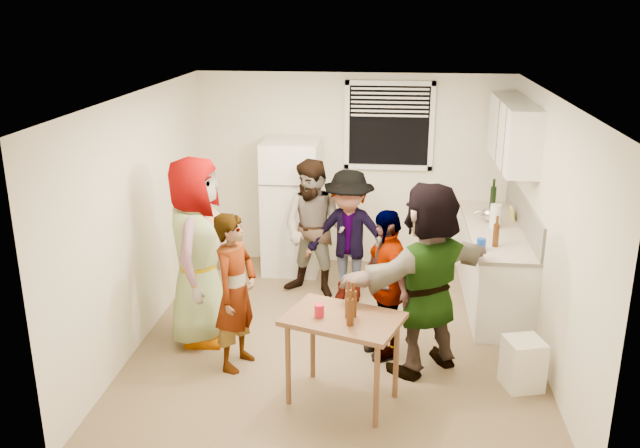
# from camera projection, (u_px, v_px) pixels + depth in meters

# --- Properties ---
(room) EXTENTS (4.00, 4.50, 2.50)m
(room) POSITION_uv_depth(u_px,v_px,m) (338.00, 339.00, 7.02)
(room) COLOR silver
(room) RESTS_ON ground
(window) EXTENTS (1.12, 0.10, 1.06)m
(window) POSITION_uv_depth(u_px,v_px,m) (389.00, 126.00, 8.48)
(window) COLOR white
(window) RESTS_ON room
(refrigerator) EXTENTS (0.70, 0.70, 1.70)m
(refrigerator) POSITION_uv_depth(u_px,v_px,m) (292.00, 207.00, 8.61)
(refrigerator) COLOR white
(refrigerator) RESTS_ON ground
(counter_lower) EXTENTS (0.60, 2.20, 0.86)m
(counter_lower) POSITION_uv_depth(u_px,v_px,m) (493.00, 266.00, 7.80)
(counter_lower) COLOR white
(counter_lower) RESTS_ON ground
(countertop) EXTENTS (0.64, 2.22, 0.04)m
(countertop) POSITION_uv_depth(u_px,v_px,m) (496.00, 229.00, 7.66)
(countertop) COLOR beige
(countertop) RESTS_ON counter_lower
(backsplash) EXTENTS (0.03, 2.20, 0.36)m
(backsplash) POSITION_uv_depth(u_px,v_px,m) (523.00, 213.00, 7.57)
(backsplash) COLOR #B0A9A0
(backsplash) RESTS_ON countertop
(upper_cabinets) EXTENTS (0.34, 1.60, 0.70)m
(upper_cabinets) POSITION_uv_depth(u_px,v_px,m) (513.00, 133.00, 7.50)
(upper_cabinets) COLOR white
(upper_cabinets) RESTS_ON room
(kettle) EXTENTS (0.28, 0.25, 0.20)m
(kettle) POSITION_uv_depth(u_px,v_px,m) (489.00, 221.00, 7.88)
(kettle) COLOR silver
(kettle) RESTS_ON countertop
(paper_towel) EXTENTS (0.12, 0.12, 0.27)m
(paper_towel) POSITION_uv_depth(u_px,v_px,m) (494.00, 227.00, 7.66)
(paper_towel) COLOR white
(paper_towel) RESTS_ON countertop
(wine_bottle) EXTENTS (0.07, 0.07, 0.28)m
(wine_bottle) POSITION_uv_depth(u_px,v_px,m) (492.00, 209.00, 8.35)
(wine_bottle) COLOR black
(wine_bottle) RESTS_ON countertop
(beer_bottle_counter) EXTENTS (0.06, 0.06, 0.25)m
(beer_bottle_counter) POSITION_uv_depth(u_px,v_px,m) (495.00, 246.00, 7.06)
(beer_bottle_counter) COLOR #47230C
(beer_bottle_counter) RESTS_ON countertop
(blue_cup) EXTENTS (0.09, 0.09, 0.12)m
(blue_cup) POSITION_uv_depth(u_px,v_px,m) (481.00, 250.00, 6.96)
(blue_cup) COLOR #103BB1
(blue_cup) RESTS_ON countertop
(picture_frame) EXTENTS (0.02, 0.18, 0.15)m
(picture_frame) POSITION_uv_depth(u_px,v_px,m) (512.00, 213.00, 7.92)
(picture_frame) COLOR #E8E654
(picture_frame) RESTS_ON countertop
(trash_bin) EXTENTS (0.39, 0.39, 0.47)m
(trash_bin) POSITION_uv_depth(u_px,v_px,m) (523.00, 362.00, 6.08)
(trash_bin) COLOR white
(trash_bin) RESTS_ON ground
(serving_table) EXTENTS (1.11, 0.91, 0.80)m
(serving_table) POSITION_uv_depth(u_px,v_px,m) (342.00, 400.00, 5.94)
(serving_table) COLOR brown
(serving_table) RESTS_ON ground
(beer_bottle_table) EXTENTS (0.06, 0.06, 0.24)m
(beer_bottle_table) POSITION_uv_depth(u_px,v_px,m) (349.00, 317.00, 5.68)
(beer_bottle_table) COLOR #47230C
(beer_bottle_table) RESTS_ON serving_table
(red_cup) EXTENTS (0.08, 0.08, 0.11)m
(red_cup) POSITION_uv_depth(u_px,v_px,m) (319.00, 317.00, 5.70)
(red_cup) COLOR red
(red_cup) RESTS_ON serving_table
(guest_grey) EXTENTS (1.94, 0.96, 0.61)m
(guest_grey) POSITION_uv_depth(u_px,v_px,m) (202.00, 338.00, 7.04)
(guest_grey) COLOR gray
(guest_grey) RESTS_ON ground
(guest_stripe) EXTENTS (1.62, 0.98, 0.36)m
(guest_stripe) POSITION_uv_depth(u_px,v_px,m) (239.00, 364.00, 6.53)
(guest_stripe) COLOR #141933
(guest_stripe) RESTS_ON ground
(guest_back_left) EXTENTS (1.27, 1.80, 0.62)m
(guest_back_left) POSITION_uv_depth(u_px,v_px,m) (315.00, 294.00, 8.10)
(guest_back_left) COLOR brown
(guest_back_left) RESTS_ON ground
(guest_back_right) EXTENTS (1.31, 1.73, 0.58)m
(guest_back_right) POSITION_uv_depth(u_px,v_px,m) (348.00, 299.00, 7.96)
(guest_back_right) COLOR #3F3F45
(guest_back_right) RESTS_ON ground
(guest_black) EXTENTS (1.72, 1.41, 0.36)m
(guest_black) POSITION_uv_depth(u_px,v_px,m) (384.00, 353.00, 6.74)
(guest_black) COLOR black
(guest_black) RESTS_ON ground
(guest_orange) EXTENTS (2.48, 2.50, 0.54)m
(guest_orange) POSITION_uv_depth(u_px,v_px,m) (423.00, 367.00, 6.47)
(guest_orange) COLOR #C7794B
(guest_orange) RESTS_ON ground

